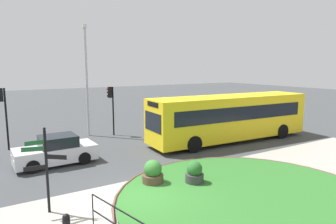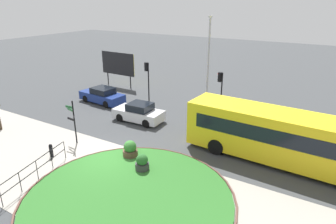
# 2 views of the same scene
# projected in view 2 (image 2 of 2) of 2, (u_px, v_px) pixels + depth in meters

# --- Properties ---
(ground) EXTENTS (120.00, 120.00, 0.00)m
(ground) POSITION_uv_depth(u_px,v_px,m) (107.00, 158.00, 18.09)
(ground) COLOR #3D3F42
(sidewalk_paving) EXTENTS (32.00, 7.77, 0.02)m
(sidewalk_paving) POSITION_uv_depth(u_px,v_px,m) (81.00, 175.00, 16.38)
(sidewalk_paving) COLOR #9E998E
(sidewalk_paving) RESTS_ON ground
(grass_island) EXTENTS (10.05, 10.05, 0.10)m
(grass_island) POSITION_uv_depth(u_px,v_px,m) (129.00, 197.00, 14.46)
(grass_island) COLOR #2D6B28
(grass_island) RESTS_ON ground
(grass_kerb_ring) EXTENTS (10.36, 10.36, 0.11)m
(grass_kerb_ring) POSITION_uv_depth(u_px,v_px,m) (129.00, 197.00, 14.46)
(grass_kerb_ring) COLOR brown
(grass_kerb_ring) RESTS_ON ground
(signpost_directional) EXTENTS (1.30, 0.68, 3.00)m
(signpost_directional) POSITION_uv_depth(u_px,v_px,m) (73.00, 119.00, 19.44)
(signpost_directional) COLOR black
(signpost_directional) RESTS_ON ground
(bollard_foreground) EXTENTS (0.22, 0.22, 0.86)m
(bollard_foreground) POSITION_uv_depth(u_px,v_px,m) (51.00, 150.00, 18.11)
(bollard_foreground) COLOR black
(bollard_foreground) RESTS_ON ground
(railing_grass_edge) EXTENTS (1.12, 4.68, 1.15)m
(railing_grass_edge) POSITION_uv_depth(u_px,v_px,m) (37.00, 168.00, 15.72)
(railing_grass_edge) COLOR black
(railing_grass_edge) RESTS_ON ground
(bus_yellow) EXTENTS (11.56, 3.07, 3.04)m
(bus_yellow) POSITION_uv_depth(u_px,v_px,m) (285.00, 137.00, 17.06)
(bus_yellow) COLOR yellow
(bus_yellow) RESTS_ON ground
(car_near_lane) EXTENTS (4.55, 2.12, 1.46)m
(car_near_lane) POSITION_uv_depth(u_px,v_px,m) (102.00, 96.00, 27.66)
(car_near_lane) COLOR navy
(car_near_lane) RESTS_ON ground
(car_far_lane) EXTENTS (4.01, 1.92, 1.49)m
(car_far_lane) POSITION_uv_depth(u_px,v_px,m) (139.00, 113.00, 23.44)
(car_far_lane) COLOR silver
(car_far_lane) RESTS_ON ground
(traffic_light_near) EXTENTS (0.49, 0.26, 3.73)m
(traffic_light_near) POSITION_uv_depth(u_px,v_px,m) (147.00, 73.00, 27.10)
(traffic_light_near) COLOR black
(traffic_light_near) RESTS_ON ground
(traffic_light_far) EXTENTS (0.49, 0.29, 3.53)m
(traffic_light_far) POSITION_uv_depth(u_px,v_px,m) (220.00, 84.00, 24.28)
(traffic_light_far) COLOR black
(traffic_light_far) RESTS_ON ground
(lamppost_tall) EXTENTS (0.32, 0.32, 7.83)m
(lamppost_tall) POSITION_uv_depth(u_px,v_px,m) (208.00, 61.00, 25.02)
(lamppost_tall) COLOR #B7B7BC
(lamppost_tall) RESTS_ON ground
(billboard_left) EXTENTS (4.41, 0.24, 3.72)m
(billboard_left) POSITION_uv_depth(u_px,v_px,m) (118.00, 64.00, 32.34)
(billboard_left) COLOR black
(billboard_left) RESTS_ON ground
(planter_near_signpost) EXTENTS (0.78, 0.78, 1.01)m
(planter_near_signpost) POSITION_uv_depth(u_px,v_px,m) (142.00, 163.00, 16.66)
(planter_near_signpost) COLOR #383838
(planter_near_signpost) RESTS_ON ground
(planter_kerbside) EXTENTS (0.90, 0.90, 1.07)m
(planter_kerbside) POSITION_uv_depth(u_px,v_px,m) (130.00, 150.00, 18.11)
(planter_kerbside) COLOR brown
(planter_kerbside) RESTS_ON ground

